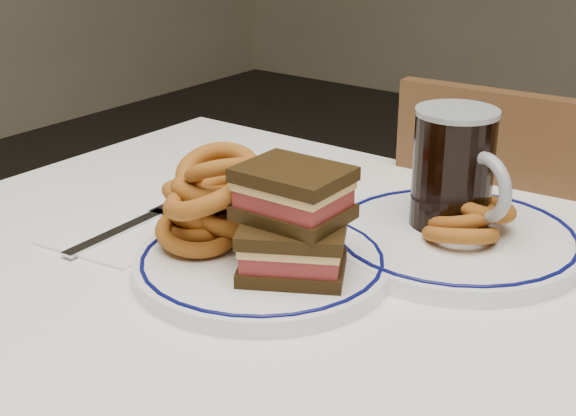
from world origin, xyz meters
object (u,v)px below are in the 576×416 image
Objects in this scene: beer_mug at (454,175)px; chair_far at (532,320)px; far_plate at (454,239)px; main_plate at (263,264)px; reuben_sandwich at (293,221)px.

chair_far is at bearing 89.07° from beer_mug.
beer_mug is 0.54× the size of far_plate.
main_plate is 0.08m from reuben_sandwich.
chair_far is at bearing 91.49° from far_plate.
far_plate is at bearing 63.81° from reuben_sandwich.
beer_mug reaches higher than far_plate.
reuben_sandwich is 0.85× the size of beer_mug.
main_plate is 0.25m from beer_mug.
reuben_sandwich reaches higher than main_plate.
far_plate is at bearing 53.16° from main_plate.
far_plate is (0.01, -0.36, 0.28)m from chair_far.
reuben_sandwich is at bearing -116.19° from far_plate.
main_plate is at bearing -121.32° from beer_mug.
reuben_sandwich is 0.23m from far_plate.
chair_far is at bearing 81.20° from reuben_sandwich.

